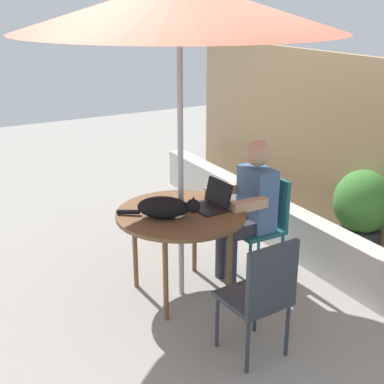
{
  "coord_description": "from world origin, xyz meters",
  "views": [
    {
      "loc": [
        3.43,
        -1.82,
        2.31
      ],
      "look_at": [
        0.0,
        0.1,
        0.88
      ],
      "focal_mm": 49.81,
      "sensor_mm": 36.0,
      "label": 1
    }
  ],
  "objects_px": {
    "chair_occupied": "(264,218)",
    "chair_empty": "(262,291)",
    "person_seated": "(250,202)",
    "patio_umbrella": "(179,6)",
    "laptop": "(213,200)",
    "cat": "(167,208)",
    "potted_plant_near_fence": "(362,210)",
    "patio_table": "(181,219)"
  },
  "relations": [
    {
      "from": "chair_occupied",
      "to": "chair_empty",
      "type": "height_order",
      "value": "same"
    },
    {
      "from": "person_seated",
      "to": "patio_umbrella",
      "type": "bearing_deg",
      "value": -90.0
    },
    {
      "from": "patio_umbrella",
      "to": "chair_empty",
      "type": "xyz_separation_m",
      "value": [
        1.0,
        0.06,
        -1.75
      ]
    },
    {
      "from": "laptop",
      "to": "patio_umbrella",
      "type": "bearing_deg",
      "value": -98.15
    },
    {
      "from": "person_seated",
      "to": "laptop",
      "type": "xyz_separation_m",
      "value": [
        0.04,
        -0.39,
        0.11
      ]
    },
    {
      "from": "patio_umbrella",
      "to": "laptop",
      "type": "height_order",
      "value": "patio_umbrella"
    },
    {
      "from": "patio_umbrella",
      "to": "person_seated",
      "type": "distance_m",
      "value": 1.71
    },
    {
      "from": "cat",
      "to": "potted_plant_near_fence",
      "type": "bearing_deg",
      "value": 85.45
    },
    {
      "from": "patio_table",
      "to": "person_seated",
      "type": "distance_m",
      "value": 0.66
    },
    {
      "from": "cat",
      "to": "patio_table",
      "type": "bearing_deg",
      "value": 108.92
    },
    {
      "from": "patio_umbrella",
      "to": "potted_plant_near_fence",
      "type": "bearing_deg",
      "value": 83.43
    },
    {
      "from": "chair_occupied",
      "to": "patio_table",
      "type": "bearing_deg",
      "value": -90.0
    },
    {
      "from": "patio_umbrella",
      "to": "potted_plant_near_fence",
      "type": "relative_size",
      "value": 2.88
    },
    {
      "from": "person_seated",
      "to": "cat",
      "type": "height_order",
      "value": "person_seated"
    },
    {
      "from": "cat",
      "to": "laptop",
      "type": "bearing_deg",
      "value": 91.72
    },
    {
      "from": "patio_table",
      "to": "patio_umbrella",
      "type": "bearing_deg",
      "value": 0.0
    },
    {
      "from": "laptop",
      "to": "cat",
      "type": "xyz_separation_m",
      "value": [
        0.01,
        -0.42,
        0.02
      ]
    },
    {
      "from": "chair_empty",
      "to": "laptop",
      "type": "relative_size",
      "value": 2.74
    },
    {
      "from": "person_seated",
      "to": "chair_empty",
      "type": "bearing_deg",
      "value": -31.03
    },
    {
      "from": "cat",
      "to": "chair_occupied",
      "type": "bearing_deg",
      "value": 93.04
    },
    {
      "from": "cat",
      "to": "chair_empty",
      "type": "bearing_deg",
      "value": 12.61
    },
    {
      "from": "patio_table",
      "to": "cat",
      "type": "height_order",
      "value": "cat"
    },
    {
      "from": "patio_umbrella",
      "to": "cat",
      "type": "distance_m",
      "value": 1.46
    },
    {
      "from": "chair_empty",
      "to": "laptop",
      "type": "distance_m",
      "value": 1.02
    },
    {
      "from": "potted_plant_near_fence",
      "to": "patio_table",
      "type": "bearing_deg",
      "value": -96.57
    },
    {
      "from": "chair_occupied",
      "to": "cat",
      "type": "xyz_separation_m",
      "value": [
        0.05,
        -0.97,
        0.3
      ]
    },
    {
      "from": "patio_table",
      "to": "potted_plant_near_fence",
      "type": "xyz_separation_m",
      "value": [
        0.21,
        1.79,
        -0.21
      ]
    },
    {
      "from": "laptop",
      "to": "cat",
      "type": "height_order",
      "value": "laptop"
    },
    {
      "from": "chair_occupied",
      "to": "person_seated",
      "type": "height_order",
      "value": "person_seated"
    },
    {
      "from": "chair_occupied",
      "to": "person_seated",
      "type": "distance_m",
      "value": 0.23
    },
    {
      "from": "chair_occupied",
      "to": "chair_empty",
      "type": "relative_size",
      "value": 1.0
    },
    {
      "from": "potted_plant_near_fence",
      "to": "laptop",
      "type": "bearing_deg",
      "value": -96.28
    },
    {
      "from": "laptop",
      "to": "cat",
      "type": "relative_size",
      "value": 0.6
    },
    {
      "from": "cat",
      "to": "potted_plant_near_fence",
      "type": "distance_m",
      "value": 1.98
    },
    {
      "from": "chair_occupied",
      "to": "laptop",
      "type": "xyz_separation_m",
      "value": [
        0.04,
        -0.55,
        0.28
      ]
    },
    {
      "from": "person_seated",
      "to": "cat",
      "type": "bearing_deg",
      "value": -86.37
    },
    {
      "from": "chair_empty",
      "to": "cat",
      "type": "xyz_separation_m",
      "value": [
        -0.95,
        -0.21,
        0.3
      ]
    },
    {
      "from": "patio_table",
      "to": "person_seated",
      "type": "xyz_separation_m",
      "value": [
        0.0,
        0.66,
        0.01
      ]
    },
    {
      "from": "person_seated",
      "to": "potted_plant_near_fence",
      "type": "relative_size",
      "value": 1.44
    },
    {
      "from": "person_seated",
      "to": "cat",
      "type": "relative_size",
      "value": 2.26
    },
    {
      "from": "chair_occupied",
      "to": "cat",
      "type": "bearing_deg",
      "value": -86.96
    },
    {
      "from": "patio_table",
      "to": "person_seated",
      "type": "relative_size",
      "value": 0.85
    }
  ]
}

